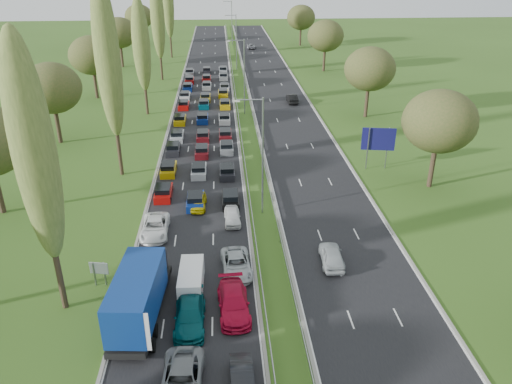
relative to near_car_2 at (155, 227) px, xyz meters
name	(u,v)px	position (x,y,z in m)	size (l,w,h in m)	color
ground	(244,110)	(10.43, 40.63, -0.76)	(260.00, 260.00, 0.00)	#33531A
near_carriageway	(204,107)	(3.68, 43.13, -0.76)	(10.50, 215.00, 0.04)	black
far_carriageway	(282,105)	(17.18, 43.13, -0.76)	(10.50, 215.00, 0.04)	black
central_reservation	(243,103)	(10.43, 43.13, -0.21)	(2.36, 215.00, 0.32)	gray
lamp_columns	(244,78)	(10.43, 38.63, 5.24)	(0.18, 140.18, 12.00)	gray
poplar_row	(129,48)	(-5.57, 28.80, 11.62)	(2.80, 127.80, 22.44)	#2D2116
woodland_left	(43,95)	(-16.07, 23.25, 6.92)	(8.00, 166.00, 11.10)	#2D2116
woodland_right	(386,81)	(29.93, 27.30, 6.92)	(8.00, 153.00, 11.10)	#2D2116
traffic_queue_fill	(204,113)	(3.66, 38.19, -0.32)	(9.10, 68.94, 0.80)	#A50C0A
near_car_2	(155,227)	(0.00, 0.00, 0.00)	(2.46, 5.34, 1.48)	white
near_car_6	(182,381)	(3.66, -19.05, 0.02)	(2.53, 5.49, 1.53)	slate
near_car_7	(190,315)	(3.87, -13.01, 0.03)	(2.17, 5.34, 1.55)	#054A50
near_car_8	(199,202)	(3.91, 5.20, -0.09)	(1.54, 3.83, 1.30)	#BFB00C
near_car_9	(242,379)	(7.29, -19.05, -0.08)	(1.41, 4.04, 1.33)	black
near_car_10	(236,264)	(7.39, -6.73, -0.04)	(2.34, 5.08, 1.41)	#B3BABD
near_car_11	(234,303)	(7.01, -11.85, 0.06)	(2.24, 5.50, 1.60)	#B70B2D
near_car_12	(232,216)	(7.31, 1.81, -0.08)	(1.56, 3.87, 1.32)	silver
far_car_0	(332,255)	(15.54, -6.06, 0.03)	(1.83, 4.55, 1.55)	#A5ACAF
far_car_1	(292,98)	(19.15, 44.70, 0.03)	(1.64, 4.70, 1.55)	black
far_car_2	(251,46)	(15.53, 101.12, -0.06)	(2.25, 4.88, 1.36)	gray
blue_lorry	(140,293)	(0.33, -11.98, 1.41)	(2.78, 10.02, 4.23)	black
white_van_rear	(191,278)	(3.79, -8.73, 0.19)	(1.81, 4.61, 1.85)	white
info_sign	(99,271)	(-3.47, -7.77, 0.61)	(1.49, 0.38, 2.10)	gray
direction_sign	(378,141)	(25.33, 14.24, 2.81)	(3.96, 0.78, 5.20)	gray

